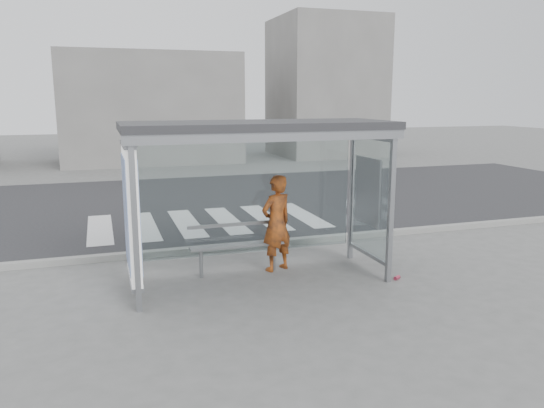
{
  "coord_description": "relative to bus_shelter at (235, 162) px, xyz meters",
  "views": [
    {
      "loc": [
        -2.4,
        -8.02,
        2.98
      ],
      "look_at": [
        0.28,
        0.2,
        1.25
      ],
      "focal_mm": 35.0,
      "sensor_mm": 36.0,
      "label": 1
    }
  ],
  "objects": [
    {
      "name": "ground",
      "position": [
        0.37,
        -0.06,
        -1.98
      ],
      "size": [
        80.0,
        80.0,
        0.0
      ],
      "primitive_type": "plane",
      "color": "#60605E",
      "rests_on": "ground"
    },
    {
      "name": "road",
      "position": [
        0.37,
        6.94,
        -1.98
      ],
      "size": [
        30.0,
        10.0,
        0.01
      ],
      "primitive_type": "cube",
      "color": "#252527",
      "rests_on": "ground"
    },
    {
      "name": "curb",
      "position": [
        0.37,
        1.89,
        -1.92
      ],
      "size": [
        30.0,
        0.18,
        0.12
      ],
      "primitive_type": "cube",
      "color": "gray",
      "rests_on": "ground"
    },
    {
      "name": "crosswalk",
      "position": [
        0.37,
        4.44,
        -1.98
      ],
      "size": [
        5.55,
        3.0,
        0.0
      ],
      "color": "silver",
      "rests_on": "ground"
    },
    {
      "name": "bus_shelter",
      "position": [
        0.0,
        0.0,
        0.0
      ],
      "size": [
        4.25,
        1.65,
        2.62
      ],
      "color": "gray",
      "rests_on": "ground"
    },
    {
      "name": "building_center",
      "position": [
        0.37,
        17.94,
        0.52
      ],
      "size": [
        8.0,
        5.0,
        5.0
      ],
      "primitive_type": "cube",
      "color": "slate",
      "rests_on": "ground"
    },
    {
      "name": "building_right",
      "position": [
        9.37,
        17.94,
        1.52
      ],
      "size": [
        5.0,
        5.0,
        7.0
      ],
      "primitive_type": "cube",
      "color": "slate",
      "rests_on": "ground"
    },
    {
      "name": "person",
      "position": [
        0.82,
        0.4,
        -1.14
      ],
      "size": [
        0.72,
        0.6,
        1.69
      ],
      "primitive_type": "imported",
      "rotation": [
        0.0,
        0.0,
        3.52
      ],
      "color": "#C06412",
      "rests_on": "ground"
    },
    {
      "name": "bench",
      "position": [
        0.13,
        0.44,
        -1.47
      ],
      "size": [
        1.66,
        0.31,
        0.86
      ],
      "color": "slate",
      "rests_on": "ground"
    },
    {
      "name": "soda_can",
      "position": [
        2.57,
        -0.72,
        -1.95
      ],
      "size": [
        0.14,
        0.12,
        0.07
      ],
      "primitive_type": "cylinder",
      "rotation": [
        0.0,
        1.57,
        0.52
      ],
      "color": "#E04261",
      "rests_on": "ground"
    }
  ]
}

